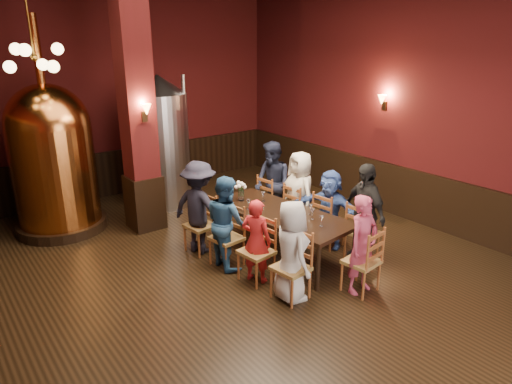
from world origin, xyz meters
TOP-DOWN VIEW (x-y plane):
  - room at (0.00, 0.00)m, footprint 10.00×10.02m
  - wainscot_right at (3.96, 0.00)m, footprint 0.08×9.90m
  - wainscot_back at (0.00, 4.96)m, footprint 7.90×0.08m
  - column at (-0.30, 2.80)m, footprint 0.58×0.58m
  - pendant_cluster at (-1.80, 2.90)m, footprint 0.90×0.90m
  - sconce_wall at (3.90, 0.80)m, footprint 0.20×0.20m
  - sconce_column at (-0.30, 2.50)m, footprint 0.20×0.20m
  - dining_table at (0.95, 0.40)m, footprint 1.27×2.50m
  - chair_0 at (0.22, -0.69)m, footprint 0.51×0.51m
  - person_0 at (0.22, -0.69)m, footprint 0.60×0.78m
  - chair_1 at (0.14, -0.03)m, footprint 0.51×0.51m
  - person_1 at (0.14, -0.03)m, footprint 0.47×0.55m
  - chair_2 at (0.07, 0.63)m, footprint 0.51×0.51m
  - person_2 at (0.07, 0.63)m, footprint 0.40×0.73m
  - chair_3 at (-0.01, 1.30)m, footprint 0.51×0.51m
  - person_3 at (-0.01, 1.30)m, footprint 0.91×1.14m
  - chair_4 at (1.91, -0.50)m, footprint 0.51×0.51m
  - person_4 at (1.91, -0.50)m, footprint 0.59×1.00m
  - chair_5 at (1.83, 0.17)m, footprint 0.51×0.51m
  - person_5 at (1.83, 0.17)m, footprint 0.67×1.30m
  - chair_6 at (1.76, 0.83)m, footprint 0.51×0.51m
  - person_6 at (1.76, 0.83)m, footprint 0.61×0.82m
  - chair_7 at (1.68, 1.49)m, footprint 0.51×0.51m
  - person_7 at (1.68, 1.49)m, footprint 0.44×0.80m
  - chair_8 at (1.13, -1.14)m, footprint 0.51×0.51m
  - person_8 at (1.13, -1.14)m, footprint 0.53×0.36m
  - copper_kettle at (-1.58, 3.67)m, footprint 1.59×1.59m
  - steel_vessel at (0.55, 3.71)m, footprint 1.45×1.45m
  - rose_vase at (0.77, 1.21)m, footprint 0.20×0.20m
  - wine_glass_0 at (1.04, 0.31)m, footprint 0.07×0.07m
  - wine_glass_1 at (1.14, 0.10)m, footprint 0.07×0.07m
  - wine_glass_2 at (1.14, -0.14)m, footprint 0.07×0.07m
  - wine_glass_3 at (1.05, -0.42)m, footprint 0.07×0.07m
  - wine_glass_4 at (1.04, 0.94)m, footprint 0.07×0.07m
  - wine_glass_5 at (1.25, 0.02)m, footprint 0.07×0.07m
  - wine_glass_6 at (0.70, -0.41)m, footprint 0.07×0.07m
  - wine_glass_7 at (0.62, 0.80)m, footprint 0.07×0.07m

SIDE VIEW (x-z plane):
  - chair_0 at x=0.22m, z-range 0.00..0.92m
  - chair_1 at x=0.14m, z-range 0.00..0.92m
  - chair_2 at x=0.07m, z-range 0.00..0.92m
  - chair_3 at x=-0.01m, z-range 0.00..0.92m
  - chair_4 at x=1.91m, z-range 0.00..0.92m
  - chair_5 at x=1.83m, z-range 0.00..0.92m
  - chair_6 at x=1.76m, z-range 0.00..0.92m
  - chair_7 at x=1.68m, z-range 0.00..0.92m
  - chair_8 at x=1.13m, z-range 0.00..0.92m
  - wainscot_right at x=3.96m, z-range 0.00..1.00m
  - wainscot_back at x=0.00m, z-range 0.00..1.00m
  - person_1 at x=0.14m, z-range 0.00..1.26m
  - person_5 at x=1.83m, z-range 0.00..1.34m
  - dining_table at x=0.95m, z-range 0.31..1.06m
  - person_0 at x=0.22m, z-range 0.00..1.41m
  - person_8 at x=1.13m, z-range 0.00..1.41m
  - person_2 at x=0.07m, z-range 0.00..1.45m
  - person_6 at x=1.76m, z-range 0.00..1.53m
  - person_3 at x=-0.01m, z-range 0.00..1.55m
  - person_7 at x=1.68m, z-range 0.00..1.59m
  - person_4 at x=1.91m, z-range 0.00..1.59m
  - wine_glass_0 at x=1.04m, z-range 0.75..0.92m
  - wine_glass_1 at x=1.14m, z-range 0.75..0.92m
  - wine_glass_2 at x=1.14m, z-range 0.75..0.92m
  - wine_glass_3 at x=1.05m, z-range 0.75..0.92m
  - wine_glass_4 at x=1.04m, z-range 0.75..0.92m
  - wine_glass_5 at x=1.25m, z-range 0.75..0.92m
  - wine_glass_6 at x=0.70m, z-range 0.75..0.92m
  - wine_glass_7 at x=0.62m, z-range 0.75..0.92m
  - rose_vase at x=0.77m, z-range 0.80..1.15m
  - steel_vessel at x=0.55m, z-range 0.00..2.70m
  - copper_kettle at x=-1.58m, z-range -0.51..3.25m
  - sconce_wall at x=3.90m, z-range 2.02..2.38m
  - sconce_column at x=-0.30m, z-range 2.02..2.38m
  - room at x=0.00m, z-range 0.00..4.50m
  - column at x=-0.30m, z-range 0.00..4.50m
  - pendant_cluster at x=-1.80m, z-range 2.25..3.95m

